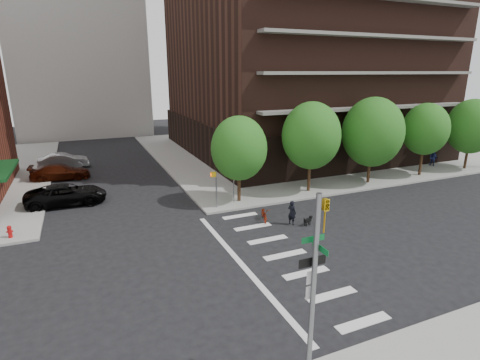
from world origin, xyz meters
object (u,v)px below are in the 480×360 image
object	(u,v)px
parked_car_maroon	(60,172)
dog_walker	(292,213)
scooter	(264,214)
parked_car_black	(66,195)
parked_car_silver	(63,161)
fire_hydrant	(10,231)
traffic_signal	(313,305)
pedestrian_far	(433,158)

from	to	relation	value
parked_car_maroon	dog_walker	bearing A→B (deg)	-138.12
scooter	dog_walker	bearing A→B (deg)	-26.33
parked_car_maroon	dog_walker	xyz separation A→B (m)	(13.62, -16.88, 0.08)
parked_car_black	parked_car_silver	distance (m)	11.62
fire_hydrant	scooter	distance (m)	14.97
parked_car_maroon	dog_walker	world-z (taller)	dog_walker
fire_hydrant	parked_car_maroon	world-z (taller)	parked_car_maroon
traffic_signal	parked_car_maroon	world-z (taller)	traffic_signal
traffic_signal	parked_car_silver	world-z (taller)	traffic_signal
parked_car_silver	scooter	xyz separation A→B (m)	(12.17, -19.90, -0.32)
traffic_signal	pedestrian_far	distance (m)	31.92
fire_hydrant	scooter	size ratio (longest dim) A/B	0.43
traffic_signal	fire_hydrant	size ratio (longest dim) A/B	8.20
traffic_signal	dog_walker	distance (m)	12.55
traffic_signal	pedestrian_far	world-z (taller)	traffic_signal
parked_car_black	pedestrian_far	xyz separation A→B (m)	(33.49, -2.56, 0.21)
parked_car_maroon	pedestrian_far	size ratio (longest dim) A/B	3.03
parked_car_maroon	pedestrian_far	bearing A→B (deg)	-103.18
parked_car_silver	pedestrian_far	size ratio (longest dim) A/B	2.86
fire_hydrant	parked_car_black	distance (m)	5.94
fire_hydrant	scooter	world-z (taller)	scooter
parked_car_maroon	dog_walker	distance (m)	21.69
parked_car_black	parked_car_silver	size ratio (longest dim) A/B	1.17
parked_car_silver	traffic_signal	bearing A→B (deg)	-169.32
pedestrian_far	parked_car_black	bearing A→B (deg)	-112.79
parked_car_maroon	scooter	xyz separation A→B (m)	(12.35, -15.59, -0.27)
dog_walker	pedestrian_far	distance (m)	21.64
fire_hydrant	pedestrian_far	world-z (taller)	pedestrian_far
traffic_signal	parked_car_black	xyz separation A→B (m)	(-7.13, 20.48, -1.94)
traffic_signal	dog_walker	xyz separation A→B (m)	(5.89, 10.91, -1.91)
pedestrian_far	dog_walker	bearing A→B (deg)	-89.52
fire_hydrant	dog_walker	bearing A→B (deg)	-15.38
fire_hydrant	parked_car_silver	world-z (taller)	parked_car_silver
traffic_signal	scooter	xyz separation A→B (m)	(4.62, 12.19, -2.25)
scooter	parked_car_black	bearing A→B (deg)	163.54
fire_hydrant	parked_car_silver	xyz separation A→B (m)	(2.48, 16.80, 0.21)
parked_car_black	parked_car_silver	xyz separation A→B (m)	(-0.42, 11.61, 0.01)
pedestrian_far	traffic_signal	bearing A→B (deg)	-74.22
fire_hydrant	pedestrian_far	distance (m)	36.49
traffic_signal	pedestrian_far	bearing A→B (deg)	34.21
scooter	pedestrian_far	size ratio (longest dim) A/B	1.04
dog_walker	scooter	bearing A→B (deg)	21.60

